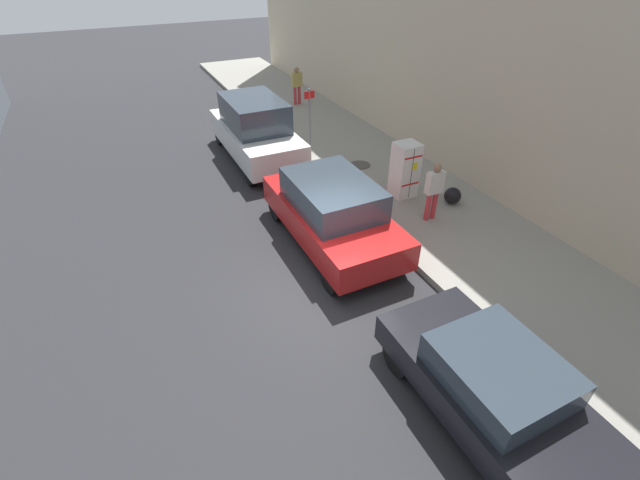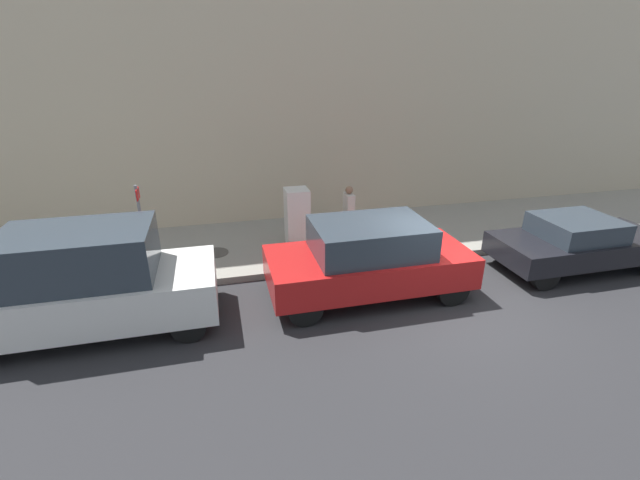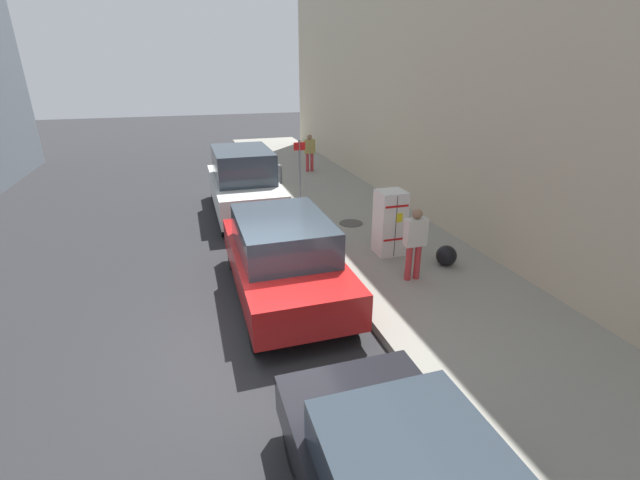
% 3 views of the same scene
% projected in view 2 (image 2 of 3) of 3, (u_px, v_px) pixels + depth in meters
% --- Properties ---
extents(ground_plane, '(80.00, 80.00, 0.00)m').
position_uv_depth(ground_plane, '(446.00, 303.00, 9.53)').
color(ground_plane, '#28282B').
extents(sidewalk_slab, '(3.91, 44.00, 0.18)m').
position_uv_depth(sidewalk_slab, '(380.00, 234.00, 13.10)').
color(sidewalk_slab, gray).
rests_on(sidewalk_slab, ground).
extents(building_facade_near, '(2.34, 39.60, 10.68)m').
position_uv_depth(building_facade_near, '(353.00, 50.00, 13.88)').
color(building_facade_near, beige).
rests_on(building_facade_near, ground).
extents(discarded_refrigerator, '(0.66, 0.64, 1.61)m').
position_uv_depth(discarded_refrigerator, '(297.00, 217.00, 11.90)').
color(discarded_refrigerator, white).
rests_on(discarded_refrigerator, sidewalk_slab).
extents(manhole_cover, '(0.70, 0.70, 0.02)m').
position_uv_depth(manhole_cover, '(215.00, 253.00, 11.60)').
color(manhole_cover, '#47443F').
rests_on(manhole_cover, sidewalk_slab).
extents(street_sign_post, '(0.36, 0.07, 2.31)m').
position_uv_depth(street_sign_post, '(143.00, 228.00, 9.72)').
color(street_sign_post, slate).
rests_on(street_sign_post, sidewalk_slab).
extents(trash_bag, '(0.48, 0.48, 0.48)m').
position_uv_depth(trash_bag, '(325.00, 221.00, 13.23)').
color(trash_bag, black).
rests_on(trash_bag, sidewalk_slab).
extents(pedestrian_walking_far, '(0.47, 0.22, 1.62)m').
position_uv_depth(pedestrian_walking_far, '(349.00, 210.00, 12.06)').
color(pedestrian_walking_far, '#B73338').
rests_on(pedestrian_walking_far, sidewalk_slab).
extents(parked_van_white, '(1.98, 4.87, 2.13)m').
position_uv_depth(parked_van_white, '(85.00, 283.00, 8.21)').
color(parked_van_white, silver).
rests_on(parked_van_white, ground).
extents(parked_suv_red, '(2.00, 4.54, 1.76)m').
position_uv_depth(parked_suv_red, '(369.00, 258.00, 9.55)').
color(parked_suv_red, red).
rests_on(parked_suv_red, ground).
extents(parked_sedan_dark, '(1.82, 4.38, 1.39)m').
position_uv_depth(parked_sedan_dark, '(578.00, 242.00, 10.89)').
color(parked_sedan_dark, black).
rests_on(parked_sedan_dark, ground).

